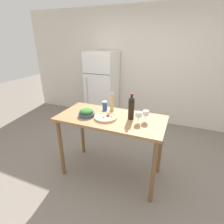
{
  "coord_description": "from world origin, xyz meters",
  "views": [
    {
      "loc": [
        0.82,
        -1.97,
        1.91
      ],
      "look_at": [
        0.0,
        0.04,
        1.0
      ],
      "focal_mm": 28.0,
      "sensor_mm": 36.0,
      "label": 1
    }
  ],
  "objects_px": {
    "wine_bottle": "(131,107)",
    "pepper_mill": "(112,102)",
    "salt_canister": "(105,106)",
    "refrigerator": "(102,87)",
    "homemade_pizza": "(106,117)",
    "wine_glass_far": "(146,114)",
    "salad_bowl": "(87,113)",
    "wine_glass_near": "(139,115)"
  },
  "relations": [
    {
      "from": "wine_glass_near",
      "to": "salt_canister",
      "type": "relative_size",
      "value": 1.0
    },
    {
      "from": "refrigerator",
      "to": "wine_bottle",
      "type": "bearing_deg",
      "value": -54.44
    },
    {
      "from": "wine_bottle",
      "to": "salt_canister",
      "type": "bearing_deg",
      "value": 163.49
    },
    {
      "from": "wine_glass_far",
      "to": "salad_bowl",
      "type": "xyz_separation_m",
      "value": [
        -0.77,
        -0.14,
        -0.05
      ]
    },
    {
      "from": "wine_glass_near",
      "to": "pepper_mill",
      "type": "xyz_separation_m",
      "value": [
        -0.45,
        0.23,
        0.03
      ]
    },
    {
      "from": "pepper_mill",
      "to": "salad_bowl",
      "type": "xyz_separation_m",
      "value": [
        -0.25,
        -0.3,
        -0.08
      ]
    },
    {
      "from": "wine_glass_far",
      "to": "pepper_mill",
      "type": "xyz_separation_m",
      "value": [
        -0.52,
        0.15,
        0.03
      ]
    },
    {
      "from": "refrigerator",
      "to": "salad_bowl",
      "type": "relative_size",
      "value": 7.64
    },
    {
      "from": "wine_glass_near",
      "to": "salt_canister",
      "type": "xyz_separation_m",
      "value": [
        -0.55,
        0.2,
        -0.03
      ]
    },
    {
      "from": "refrigerator",
      "to": "pepper_mill",
      "type": "height_order",
      "value": "refrigerator"
    },
    {
      "from": "wine_glass_far",
      "to": "wine_bottle",
      "type": "bearing_deg",
      "value": -179.14
    },
    {
      "from": "pepper_mill",
      "to": "salad_bowl",
      "type": "height_order",
      "value": "pepper_mill"
    },
    {
      "from": "homemade_pizza",
      "to": "wine_glass_far",
      "type": "bearing_deg",
      "value": 13.98
    },
    {
      "from": "refrigerator",
      "to": "salad_bowl",
      "type": "bearing_deg",
      "value": -70.81
    },
    {
      "from": "wine_bottle",
      "to": "salt_canister",
      "type": "distance_m",
      "value": 0.46
    },
    {
      "from": "wine_glass_far",
      "to": "salad_bowl",
      "type": "bearing_deg",
      "value": -169.39
    },
    {
      "from": "refrigerator",
      "to": "pepper_mill",
      "type": "bearing_deg",
      "value": -60.16
    },
    {
      "from": "wine_glass_near",
      "to": "wine_glass_far",
      "type": "bearing_deg",
      "value": 46.92
    },
    {
      "from": "pepper_mill",
      "to": "salt_canister",
      "type": "xyz_separation_m",
      "value": [
        -0.1,
        -0.03,
        -0.06
      ]
    },
    {
      "from": "wine_glass_far",
      "to": "pepper_mill",
      "type": "bearing_deg",
      "value": 163.67
    },
    {
      "from": "wine_bottle",
      "to": "wine_glass_far",
      "type": "relative_size",
      "value": 2.42
    },
    {
      "from": "pepper_mill",
      "to": "salt_canister",
      "type": "distance_m",
      "value": 0.12
    },
    {
      "from": "salad_bowl",
      "to": "salt_canister",
      "type": "xyz_separation_m",
      "value": [
        0.15,
        0.27,
        0.02
      ]
    },
    {
      "from": "pepper_mill",
      "to": "homemade_pizza",
      "type": "distance_m",
      "value": 0.3
    },
    {
      "from": "wine_glass_near",
      "to": "wine_glass_far",
      "type": "height_order",
      "value": "same"
    },
    {
      "from": "wine_bottle",
      "to": "pepper_mill",
      "type": "height_order",
      "value": "wine_bottle"
    },
    {
      "from": "refrigerator",
      "to": "salad_bowl",
      "type": "xyz_separation_m",
      "value": [
        0.65,
        -1.86,
        0.16
      ]
    },
    {
      "from": "wine_glass_near",
      "to": "salad_bowl",
      "type": "distance_m",
      "value": 0.71
    },
    {
      "from": "pepper_mill",
      "to": "salt_canister",
      "type": "relative_size",
      "value": 1.93
    },
    {
      "from": "pepper_mill",
      "to": "wine_bottle",
      "type": "bearing_deg",
      "value": -25.1
    },
    {
      "from": "wine_bottle",
      "to": "wine_glass_near",
      "type": "bearing_deg",
      "value": -31.74
    },
    {
      "from": "refrigerator",
      "to": "homemade_pizza",
      "type": "xyz_separation_m",
      "value": [
        0.92,
        -1.84,
        0.13
      ]
    },
    {
      "from": "salad_bowl",
      "to": "refrigerator",
      "type": "bearing_deg",
      "value": 109.19
    },
    {
      "from": "wine_glass_near",
      "to": "wine_glass_far",
      "type": "xyz_separation_m",
      "value": [
        0.07,
        0.08,
        0.0
      ]
    },
    {
      "from": "wine_bottle",
      "to": "wine_glass_near",
      "type": "height_order",
      "value": "wine_bottle"
    },
    {
      "from": "salad_bowl",
      "to": "wine_glass_near",
      "type": "bearing_deg",
      "value": 5.59
    },
    {
      "from": "wine_bottle",
      "to": "wine_glass_far",
      "type": "height_order",
      "value": "wine_bottle"
    },
    {
      "from": "refrigerator",
      "to": "salt_canister",
      "type": "xyz_separation_m",
      "value": [
        0.8,
        -1.59,
        0.18
      ]
    },
    {
      "from": "homemade_pizza",
      "to": "salad_bowl",
      "type": "bearing_deg",
      "value": -175.71
    },
    {
      "from": "salad_bowl",
      "to": "homemade_pizza",
      "type": "xyz_separation_m",
      "value": [
        0.27,
        0.02,
        -0.03
      ]
    },
    {
      "from": "wine_bottle",
      "to": "homemade_pizza",
      "type": "relative_size",
      "value": 1.14
    },
    {
      "from": "refrigerator",
      "to": "wine_glass_far",
      "type": "bearing_deg",
      "value": -50.44
    }
  ]
}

